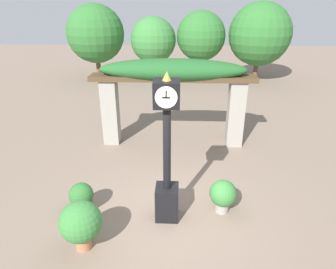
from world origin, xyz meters
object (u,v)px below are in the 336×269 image
Objects in this scene: potted_plant_far_left at (81,223)px; pedestal_clock at (167,160)px; potted_plant_near_right at (82,198)px; potted_plant_near_left at (223,195)px.

pedestal_clock is at bearing 32.45° from potted_plant_far_left.
potted_plant_far_left is at bearing -147.55° from pedestal_clock.
potted_plant_near_right is at bearing 108.01° from potted_plant_far_left.
potted_plant_far_left is at bearing -71.99° from potted_plant_near_right.
potted_plant_near_left is 0.76× the size of potted_plant_far_left.
potted_plant_near_left is at bearing 11.32° from pedestal_clock.
pedestal_clock is 4.50× the size of potted_plant_near_right.
potted_plant_near_left is 1.09× the size of potted_plant_near_right.
pedestal_clock is 3.15× the size of potted_plant_far_left.
potted_plant_near_right is at bearing 177.16° from pedestal_clock.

